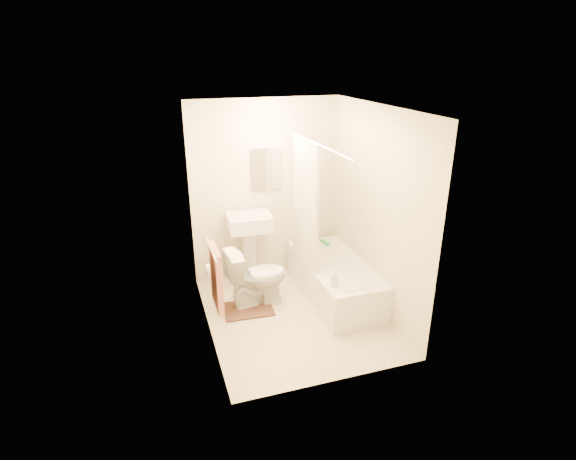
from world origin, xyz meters
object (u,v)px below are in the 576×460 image
object	(u,v)px
toilet	(257,277)
sink	(250,247)
soap_bottle	(335,278)
bathtub	(334,279)
bath_mat	(248,309)

from	to	relation	value
toilet	sink	world-z (taller)	sink
sink	toilet	bearing A→B (deg)	-92.88
soap_bottle	bathtub	bearing A→B (deg)	65.43
bathtub	bath_mat	xyz separation A→B (m)	(-1.13, -0.01, -0.22)
toilet	soap_bottle	bearing A→B (deg)	-136.86
sink	soap_bottle	bearing A→B (deg)	-57.34
sink	bath_mat	size ratio (longest dim) A/B	1.83
toilet	sink	xyz separation A→B (m)	(0.05, 0.54, 0.17)
sink	soap_bottle	xyz separation A→B (m)	(0.69, -1.19, 0.02)
sink	bathtub	bearing A→B (deg)	-32.29
toilet	bathtub	distance (m)	1.00
sink	soap_bottle	world-z (taller)	sink
bath_mat	bathtub	bearing A→B (deg)	0.39
toilet	bath_mat	size ratio (longest dim) A/B	1.27
sink	bathtub	distance (m)	1.18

